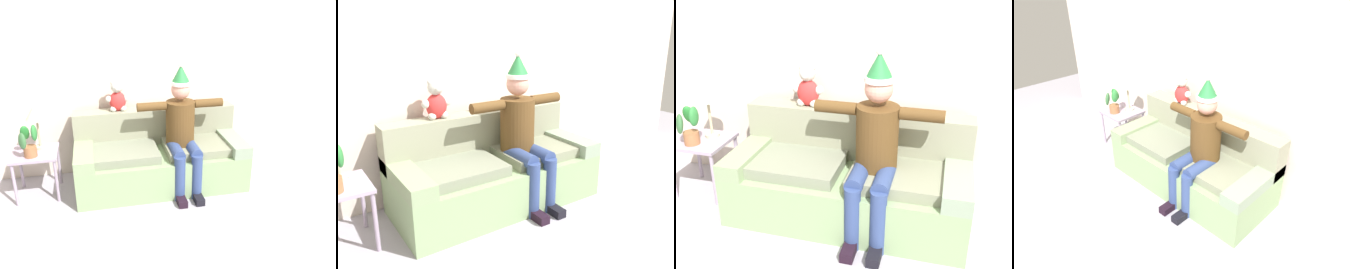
{
  "view_description": "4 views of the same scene",
  "coord_description": "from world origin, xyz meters",
  "views": [
    {
      "loc": [
        -0.74,
        -2.84,
        2.25
      ],
      "look_at": [
        0.07,
        0.83,
        0.71
      ],
      "focal_mm": 37.65,
      "sensor_mm": 36.0,
      "label": 1
    },
    {
      "loc": [
        -1.74,
        -1.8,
        1.77
      ],
      "look_at": [
        0.12,
        0.98,
        0.71
      ],
      "focal_mm": 38.12,
      "sensor_mm": 36.0,
      "label": 2
    },
    {
      "loc": [
        0.75,
        -1.91,
        2.08
      ],
      "look_at": [
        -0.0,
        0.85,
        0.84
      ],
      "focal_mm": 42.52,
      "sensor_mm": 36.0,
      "label": 3
    },
    {
      "loc": [
        2.16,
        -1.39,
        2.54
      ],
      "look_at": [
        -0.06,
        0.89,
        0.75
      ],
      "focal_mm": 33.79,
      "sensor_mm": 36.0,
      "label": 4
    }
  ],
  "objects": [
    {
      "name": "back_wall",
      "position": [
        0.0,
        1.55,
        1.35
      ],
      "size": [
        7.0,
        0.1,
        2.7
      ],
      "primitive_type": "cube",
      "color": "beige",
      "rests_on": "ground_plane"
    },
    {
      "name": "person_seated",
      "position": [
        0.24,
        0.86,
        0.77
      ],
      "size": [
        1.02,
        0.77,
        1.52
      ],
      "color": "#533719",
      "rests_on": "ground_plane"
    },
    {
      "name": "potted_plant",
      "position": [
        -1.47,
        0.93,
        0.72
      ],
      "size": [
        0.23,
        0.28,
        0.38
      ],
      "color": "#99603B",
      "rests_on": "side_table"
    },
    {
      "name": "teddy_bear",
      "position": [
        -0.46,
        1.3,
        1.06
      ],
      "size": [
        0.29,
        0.17,
        0.38
      ],
      "color": "red",
      "rests_on": "couch"
    },
    {
      "name": "couch",
      "position": [
        0.0,
        1.03,
        0.34
      ],
      "size": [
        2.02,
        0.88,
        0.89
      ],
      "color": "gray",
      "rests_on": "ground_plane"
    },
    {
      "name": "table_lamp",
      "position": [
        -1.39,
        1.13,
        0.97
      ],
      "size": [
        0.24,
        0.24,
        0.54
      ],
      "color": "#B1B796",
      "rests_on": "side_table"
    },
    {
      "name": "side_table",
      "position": [
        -1.44,
        1.04,
        0.46
      ],
      "size": [
        0.51,
        0.48,
        0.55
      ],
      "color": "#A18FA6",
      "rests_on": "ground_plane"
    }
  ]
}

